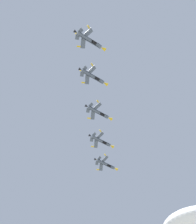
# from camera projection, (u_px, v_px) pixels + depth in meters

# --- Properties ---
(fighter_jet_lead) EXTENTS (13.13, 11.54, 6.25)m
(fighter_jet_lead) POSITION_uv_depth(u_px,v_px,m) (106.00, 164.00, 198.36)
(fighter_jet_lead) COLOR #4C5666
(fighter_jet_left_wing) EXTENTS (13.13, 11.57, 6.13)m
(fighter_jet_left_wing) POSITION_uv_depth(u_px,v_px,m) (101.00, 141.00, 186.47)
(fighter_jet_left_wing) COLOR #4C5666
(fighter_jet_right_wing) EXTENTS (13.13, 11.67, 5.76)m
(fighter_jet_right_wing) POSITION_uv_depth(u_px,v_px,m) (99.00, 112.00, 172.02)
(fighter_jet_right_wing) COLOR #4C5666
(fighter_jet_left_outer) EXTENTS (13.13, 11.46, 6.52)m
(fighter_jet_left_outer) POSITION_uv_depth(u_px,v_px,m) (93.00, 77.00, 160.71)
(fighter_jet_left_outer) COLOR #4C5666
(fighter_jet_right_outer) EXTENTS (13.13, 11.51, 6.37)m
(fighter_jet_right_outer) POSITION_uv_depth(u_px,v_px,m) (90.00, 40.00, 146.51)
(fighter_jet_right_outer) COLOR #4C5666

